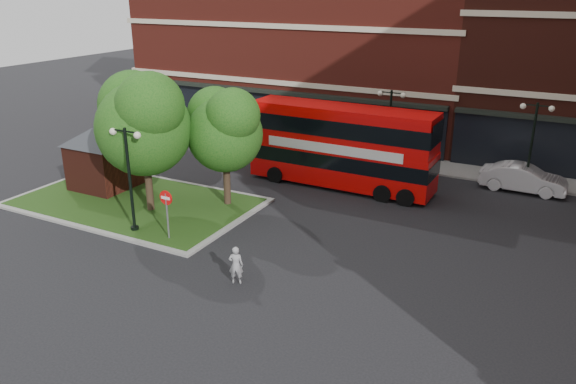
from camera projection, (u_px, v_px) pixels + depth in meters
The scene contains 15 objects.
ground at pixel (232, 259), 23.66m from camera, with size 120.00×120.00×0.00m, color black.
pavement_far at pixel (367, 157), 37.33m from camera, with size 44.00×3.00×0.12m, color slate.
terrace_far_left at pixel (309, 36), 44.61m from camera, with size 26.00×12.00×14.00m, color maroon.
traffic_island at pixel (135, 202), 29.60m from camera, with size 12.60×7.60×0.15m.
kiosk at pixel (102, 149), 30.95m from camera, with size 6.51×6.51×3.60m.
tree_island_west at pixel (142, 119), 26.99m from camera, with size 5.40×4.71×7.21m.
tree_island_east at pixel (224, 126), 27.93m from camera, with size 4.46×3.90×6.29m.
lamp_island at pixel (129, 175), 25.23m from camera, with size 1.72×0.36×5.00m.
lamp_far_left at pixel (389, 126), 33.84m from camera, with size 1.72×0.36×5.00m.
lamp_far_right at pixel (532, 143), 30.36m from camera, with size 1.72×0.36×5.00m.
bus at pixel (341, 141), 31.30m from camera, with size 10.61×2.60×4.04m.
woman at pixel (236, 265), 21.52m from camera, with size 0.56×0.37×1.54m, color #949496.
car_silver at pixel (350, 153), 35.63m from camera, with size 1.82×4.52×1.54m, color #B2B4BA.
car_white at pixel (523, 178), 31.15m from camera, with size 1.59×4.57×1.51m, color silver.
no_entry_sign at pixel (167, 205), 24.75m from camera, with size 0.67×0.08×2.41m.
Camera 1 is at (11.92, -17.67, 10.92)m, focal length 35.00 mm.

